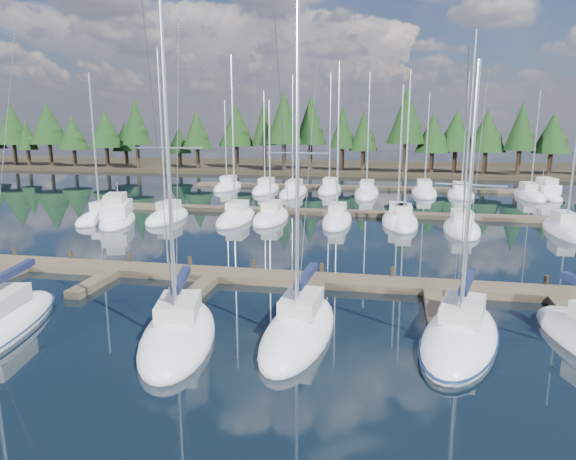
% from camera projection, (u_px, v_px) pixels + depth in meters
% --- Properties ---
extents(ground, '(260.00, 260.00, 0.00)m').
position_uv_depth(ground, '(339.00, 237.00, 40.12)').
color(ground, black).
rests_on(ground, ground).
extents(far_shore, '(220.00, 30.00, 0.60)m').
position_uv_depth(far_shore, '(369.00, 168.00, 97.68)').
color(far_shore, '#2F281A').
rests_on(far_shore, ground).
extents(main_dock, '(44.00, 6.13, 0.90)m').
position_uv_depth(main_dock, '(318.00, 284.00, 27.94)').
color(main_dock, brown).
rests_on(main_dock, ground).
extents(back_docks, '(50.00, 21.80, 0.40)m').
position_uv_depth(back_docks, '(356.00, 199.00, 58.89)').
color(back_docks, brown).
rests_on(back_docks, ground).
extents(front_sailboat_2, '(4.62, 8.10, 14.34)m').
position_uv_depth(front_sailboat_2, '(178.00, 334.00, 21.07)').
color(front_sailboat_2, white).
rests_on(front_sailboat_2, ground).
extents(front_sailboat_3, '(3.12, 8.15, 13.94)m').
position_uv_depth(front_sailboat_3, '(299.00, 329.00, 21.59)').
color(front_sailboat_3, white).
rests_on(front_sailboat_3, ground).
extents(front_sailboat_4, '(4.91, 8.78, 11.85)m').
position_uv_depth(front_sailboat_4, '(460.00, 337.00, 20.90)').
color(front_sailboat_4, white).
rests_on(front_sailboat_4, ground).
extents(back_sailboat_rows, '(47.28, 32.92, 16.49)m').
position_uv_depth(back_sailboat_rows, '(356.00, 204.00, 54.94)').
color(back_sailboat_rows, white).
rests_on(back_sailboat_rows, ground).
extents(motor_yacht_left, '(5.58, 9.03, 4.28)m').
position_uv_depth(motor_yacht_left, '(117.00, 217.00, 46.07)').
color(motor_yacht_left, white).
rests_on(motor_yacht_left, ground).
extents(motor_yacht_right, '(3.72, 8.20, 3.94)m').
position_uv_depth(motor_yacht_right, '(544.00, 194.00, 61.09)').
color(motor_yacht_right, white).
rests_on(motor_yacht_right, ground).
extents(tree_line, '(185.48, 12.12, 13.94)m').
position_uv_depth(tree_line, '(378.00, 131.00, 86.43)').
color(tree_line, black).
rests_on(tree_line, far_shore).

